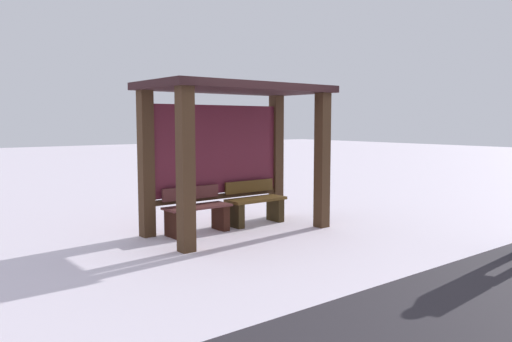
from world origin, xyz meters
The scene contains 4 objects.
ground_plane centered at (0.00, 0.00, 0.00)m, with size 60.00×60.00×0.00m, color white.
bus_shelter centered at (0.00, 0.15, 1.64)m, with size 2.92×1.51×2.30m.
bench_left_inside centered at (-0.58, 0.30, 0.31)m, with size 1.05×0.41×0.71m.
bench_center_inside centered at (0.58, 0.30, 0.33)m, with size 1.05×0.40×0.73m.
Camera 1 is at (-4.66, -6.32, 1.73)m, focal length 35.46 mm.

